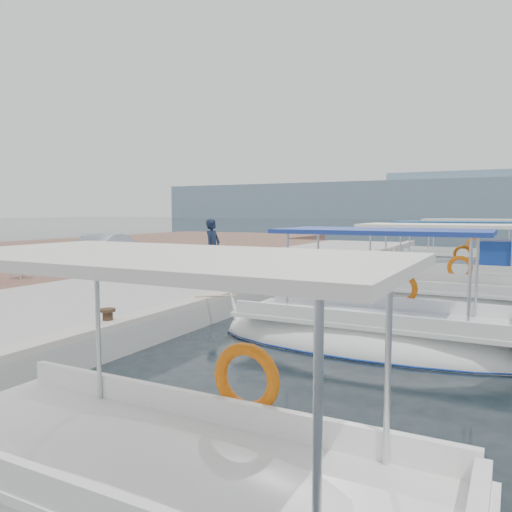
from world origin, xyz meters
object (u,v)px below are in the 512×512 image
(fishing_caique_e, at_px, (464,264))
(parked_car, at_px, (100,250))
(fisherman, at_px, (213,248))
(fishing_caique_b, at_px, (373,340))
(fishing_caique_c, at_px, (442,304))
(fishing_caique_d, at_px, (453,280))

(fishing_caique_e, xyz_separation_m, parked_car, (-11.86, -11.30, 0.99))
(fishing_caique_e, bearing_deg, fisherman, -118.84)
(fishing_caique_b, bearing_deg, fishing_caique_c, 81.48)
(fishing_caique_d, xyz_separation_m, fishing_caique_e, (-0.21, 6.73, -0.07))
(fisherman, bearing_deg, fishing_caique_e, -30.78)
(fisherman, bearing_deg, fishing_caique_d, -54.87)
(fishing_caique_c, distance_m, fishing_caique_d, 4.74)
(fishing_caique_b, bearing_deg, fishing_caique_e, 89.14)
(fishing_caique_b, relative_size, parked_car, 1.69)
(fishing_caique_b, bearing_deg, fisherman, 145.87)
(fishing_caique_b, xyz_separation_m, fishing_caique_d, (0.45, 9.31, 0.07))
(fisherman, xyz_separation_m, parked_car, (-5.37, 0.49, -0.30))
(fishing_caique_e, height_order, parked_car, fishing_caique_e)
(fishing_caique_e, height_order, fisherman, fisherman)
(fishing_caique_b, distance_m, fisherman, 7.66)
(fishing_caique_d, bearing_deg, fishing_caique_e, 91.83)
(fishing_caique_e, distance_m, parked_car, 16.42)
(fishing_caique_c, distance_m, parked_car, 12.35)
(fishing_caique_b, height_order, fishing_caique_c, same)
(parked_car, bearing_deg, fishing_caique_e, 30.93)
(fisherman, bearing_deg, fishing_caique_b, -126.07)
(fishing_caique_e, bearing_deg, fishing_caique_c, -87.78)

